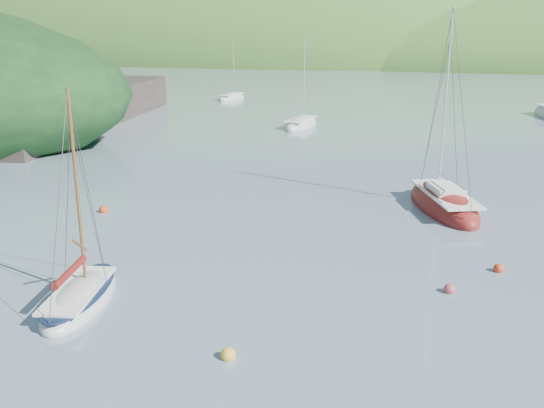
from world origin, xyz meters
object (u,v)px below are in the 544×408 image
(sloop_red, at_px, (443,205))
(distant_sloop_a, at_px, (301,125))
(daysailer_white, at_px, (80,298))
(distant_sloop_c, at_px, (232,98))

(sloop_red, bearing_deg, distant_sloop_a, 98.34)
(daysailer_white, distance_m, sloop_red, 19.94)
(distant_sloop_a, height_order, distant_sloop_c, distant_sloop_a)
(distant_sloop_a, distance_m, distant_sloop_c, 23.86)
(daysailer_white, relative_size, distant_sloop_c, 0.99)
(daysailer_white, relative_size, distant_sloop_a, 0.88)
(daysailer_white, relative_size, sloop_red, 0.71)
(sloop_red, distance_m, distant_sloop_c, 52.03)
(sloop_red, xyz_separation_m, distant_sloop_a, (-14.59, 24.21, -0.05))
(sloop_red, height_order, distant_sloop_c, sloop_red)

